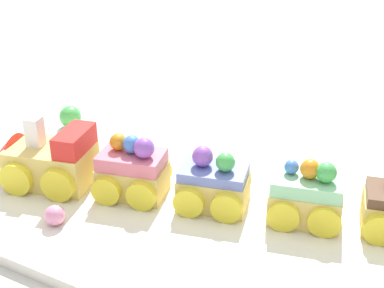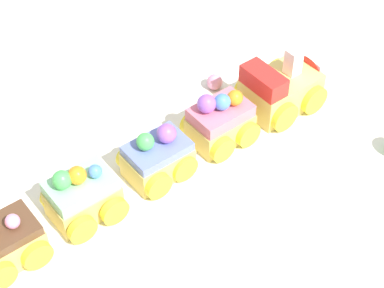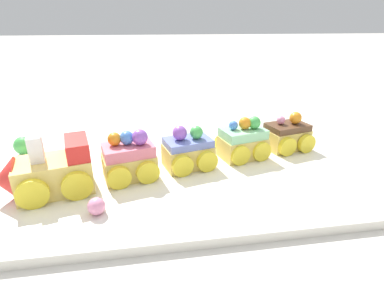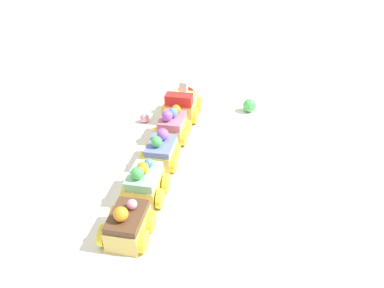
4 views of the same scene
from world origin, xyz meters
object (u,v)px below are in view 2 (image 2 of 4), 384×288
at_px(cake_train_locomotive, 285,87).
at_px(cake_car_chocolate, 4,243).
at_px(cake_car_blueberry, 158,158).
at_px(gumball_pink, 215,82).
at_px(cake_car_mint, 83,198).
at_px(cake_car_strawberry, 220,122).

height_order(cake_train_locomotive, cake_car_chocolate, cake_train_locomotive).
relative_size(cake_car_blueberry, cake_car_chocolate, 1.00).
xyz_separation_m(cake_car_chocolate, gumball_pink, (0.29, 0.15, -0.01)).
distance_m(cake_car_mint, cake_car_chocolate, 0.09).
height_order(cake_car_blueberry, cake_car_chocolate, cake_car_blueberry).
relative_size(cake_car_mint, gumball_pink, 4.08).
height_order(cake_car_chocolate, gumball_pink, cake_car_chocolate).
xyz_separation_m(cake_train_locomotive, cake_car_mint, (-0.27, -0.07, -0.00)).
bearing_deg(cake_car_blueberry, cake_car_chocolate, -179.99).
height_order(cake_train_locomotive, cake_car_blueberry, cake_train_locomotive).
height_order(cake_car_strawberry, gumball_pink, cake_car_strawberry).
xyz_separation_m(cake_train_locomotive, cake_car_blueberry, (-0.18, -0.04, -0.00)).
relative_size(cake_train_locomotive, cake_car_blueberry, 1.49).
relative_size(cake_car_blueberry, cake_car_mint, 1.00).
xyz_separation_m(cake_car_strawberry, cake_car_mint, (-0.18, -0.04, -0.00)).
xyz_separation_m(cake_train_locomotive, cake_car_chocolate, (-0.36, -0.09, -0.00)).
bearing_deg(gumball_pink, cake_car_mint, -148.81).
relative_size(cake_car_strawberry, gumball_pink, 4.08).
height_order(cake_car_strawberry, cake_car_chocolate, cake_car_strawberry).
distance_m(cake_car_strawberry, gumball_pink, 0.09).
bearing_deg(cake_car_strawberry, cake_car_blueberry, 179.99).
bearing_deg(cake_car_strawberry, cake_car_chocolate, -180.00).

